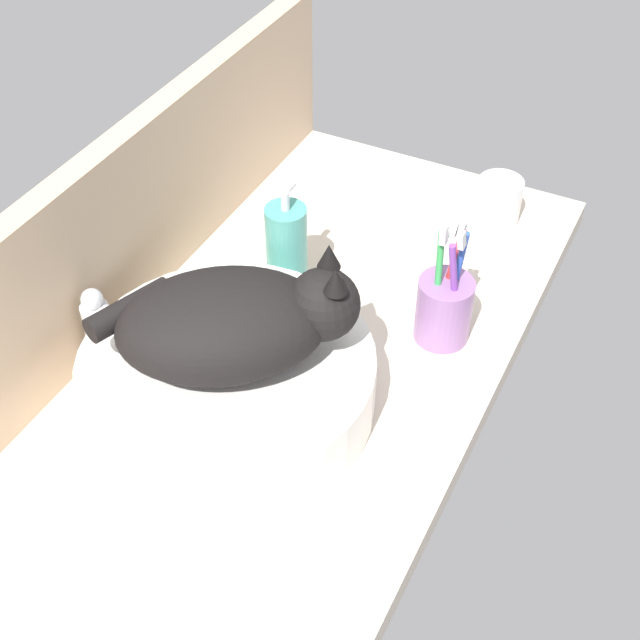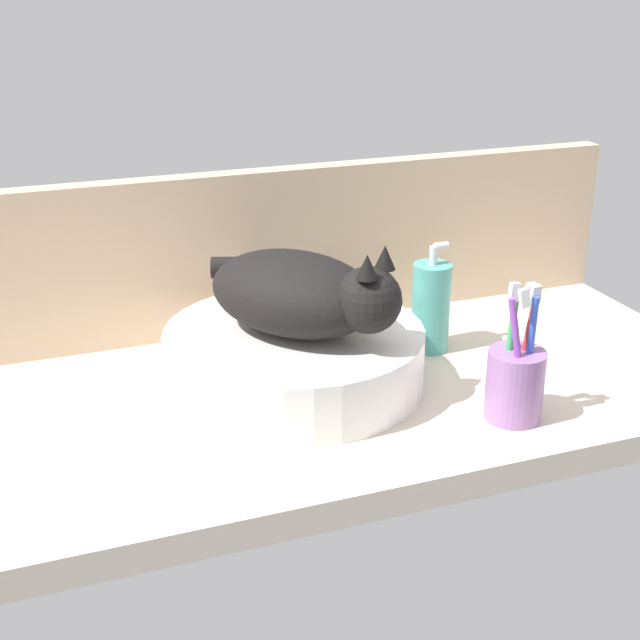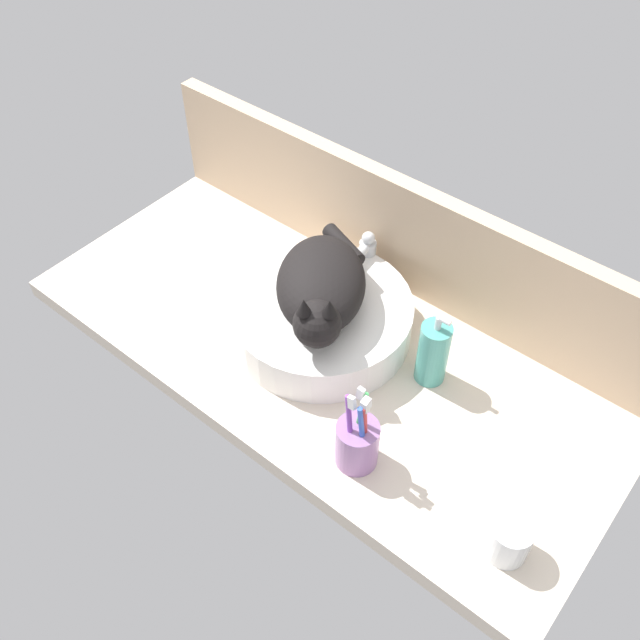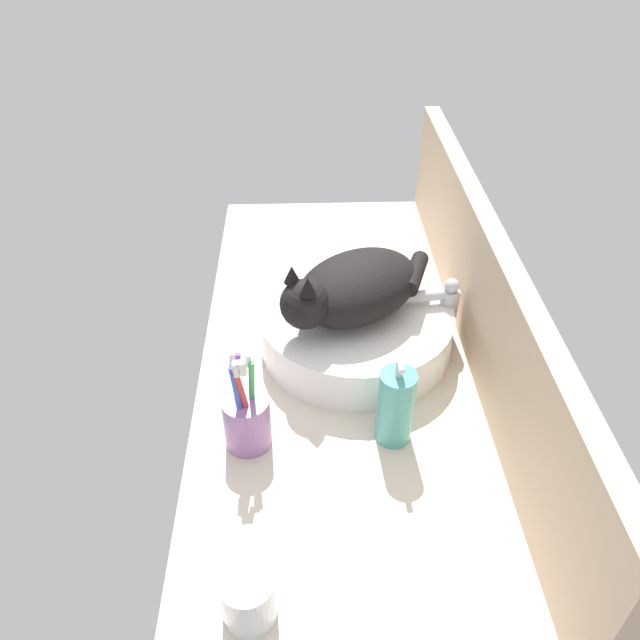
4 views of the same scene
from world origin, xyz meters
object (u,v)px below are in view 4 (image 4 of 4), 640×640
object	(u,v)px
sink_basin	(356,328)
cat	(352,288)
water_glass	(249,599)
faucet	(443,307)
soap_dispenser	(395,406)
toothbrush_cup	(247,419)

from	to	relation	value
sink_basin	cat	bearing A→B (deg)	-50.85
sink_basin	water_glass	size ratio (longest dim) A/B	4.81
faucet	cat	bearing A→B (deg)	-81.45
cat	soap_dispenser	distance (cm)	24.23
cat	water_glass	world-z (taller)	cat
sink_basin	soap_dispenser	world-z (taller)	soap_dispenser
soap_dispenser	water_glass	size ratio (longest dim) A/B	2.25
sink_basin	faucet	distance (cm)	17.00
cat	sink_basin	bearing A→B (deg)	129.15
faucet	water_glass	xyz separation A→B (cm)	(54.00, -34.18, -4.04)
sink_basin	toothbrush_cup	size ratio (longest dim) A/B	1.95
sink_basin	toothbrush_cup	xyz separation A→B (cm)	(23.77, -19.30, 1.16)
sink_basin	water_glass	bearing A→B (deg)	-18.60
sink_basin	faucet	bearing A→B (deg)	96.16
cat	water_glass	distance (cm)	55.00
sink_basin	water_glass	distance (cm)	55.09
soap_dispenser	water_glass	distance (cm)	36.37
cat	faucet	world-z (taller)	cat
cat	toothbrush_cup	distance (cm)	30.56
water_glass	sink_basin	bearing A→B (deg)	161.40
cat	toothbrush_cup	size ratio (longest dim) A/B	1.62
soap_dispenser	toothbrush_cup	distance (cm)	23.68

